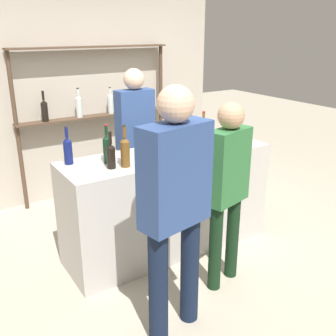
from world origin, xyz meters
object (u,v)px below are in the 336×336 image
object	(u,v)px
customer_left	(175,199)
cork_jar	(195,140)
counter_bottle_1	(125,151)
server_behind_counter	(135,132)
counter_bottle_4	(107,148)
customer_center	(227,182)
counter_bottle_3	(111,155)
counter_bottle_0	(68,150)
ice_bucket	(150,146)
counter_bottle_2	(203,132)

from	to	relation	value
customer_left	cork_jar	bearing A→B (deg)	-52.76
counter_bottle_1	server_behind_counter	world-z (taller)	server_behind_counter
counter_bottle_4	server_behind_counter	distance (m)	1.06
server_behind_counter	customer_center	bearing A→B (deg)	-0.45
counter_bottle_1	customer_left	size ratio (longest dim) A/B	0.20
counter_bottle_4	counter_bottle_3	bearing A→B (deg)	-102.15
counter_bottle_0	cork_jar	size ratio (longest dim) A/B	2.37
ice_bucket	customer_center	world-z (taller)	customer_center
counter_bottle_0	server_behind_counter	world-z (taller)	server_behind_counter
server_behind_counter	customer_center	distance (m)	1.58
counter_bottle_2	customer_center	world-z (taller)	customer_center
counter_bottle_2	counter_bottle_4	bearing A→B (deg)	-178.99
ice_bucket	counter_bottle_3	bearing A→B (deg)	-170.20
customer_left	counter_bottle_1	bearing A→B (deg)	-15.77
ice_bucket	cork_jar	bearing A→B (deg)	5.13
counter_bottle_2	ice_bucket	xyz separation A→B (m)	(-0.68, -0.09, -0.02)
counter_bottle_1	customer_center	world-z (taller)	customer_center
counter_bottle_1	counter_bottle_4	world-z (taller)	counter_bottle_1
counter_bottle_0	ice_bucket	bearing A→B (deg)	-18.62
counter_bottle_1	counter_bottle_3	bearing A→B (deg)	167.63
counter_bottle_0	counter_bottle_1	size ratio (longest dim) A/B	0.92
counter_bottle_2	customer_left	size ratio (longest dim) A/B	0.19
counter_bottle_0	counter_bottle_2	size ratio (longest dim) A/B	0.99
counter_bottle_0	ice_bucket	world-z (taller)	counter_bottle_0
counter_bottle_2	counter_bottle_3	size ratio (longest dim) A/B	1.06
ice_bucket	customer_center	distance (m)	0.81
customer_center	counter_bottle_2	bearing A→B (deg)	-38.45
counter_bottle_1	cork_jar	xyz separation A→B (m)	(0.84, 0.15, -0.07)
ice_bucket	server_behind_counter	distance (m)	0.91
customer_left	server_behind_counter	bearing A→B (deg)	-31.31
cork_jar	ice_bucket	bearing A→B (deg)	-174.87
server_behind_counter	customer_center	xyz separation A→B (m)	(0.01, -1.58, -0.08)
counter_bottle_0	server_behind_counter	size ratio (longest dim) A/B	0.19
counter_bottle_0	customer_left	distance (m)	1.25
ice_bucket	cork_jar	world-z (taller)	ice_bucket
counter_bottle_2	ice_bucket	size ratio (longest dim) A/B	1.49
cork_jar	customer_center	size ratio (longest dim) A/B	0.09
server_behind_counter	customer_center	world-z (taller)	server_behind_counter
ice_bucket	customer_center	xyz separation A→B (m)	(0.31, -0.72, -0.18)
counter_bottle_3	ice_bucket	world-z (taller)	counter_bottle_3
server_behind_counter	customer_left	world-z (taller)	customer_left
counter_bottle_3	server_behind_counter	xyz separation A→B (m)	(0.73, 0.93, -0.11)
server_behind_counter	counter_bottle_0	bearing A→B (deg)	-58.63
customer_center	counter_bottle_1	bearing A→B (deg)	30.41
counter_bottle_2	customer_center	size ratio (longest dim) A/B	0.21
counter_bottle_2	counter_bottle_4	distance (m)	1.07
counter_bottle_4	server_behind_counter	world-z (taller)	server_behind_counter
customer_left	counter_bottle_2	bearing A→B (deg)	-55.61
counter_bottle_3	counter_bottle_4	bearing A→B (deg)	77.85
counter_bottle_3	customer_left	bearing A→B (deg)	-87.06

